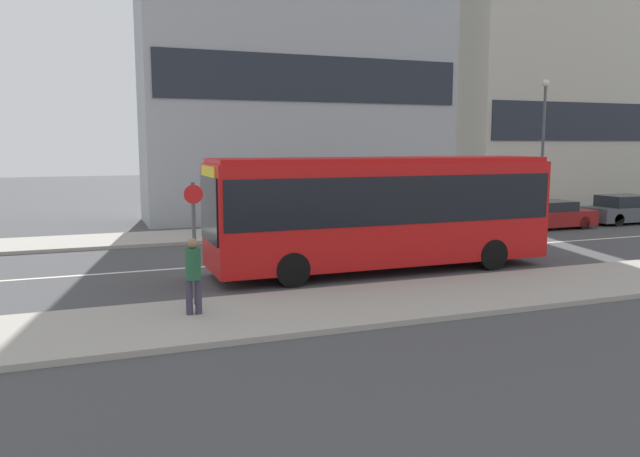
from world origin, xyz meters
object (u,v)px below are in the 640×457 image
parked_car_0 (549,215)px  street_lamp (543,135)px  parked_car_1 (625,210)px  city_bus (381,206)px  pedestrian_near_stop (193,271)px  bus_stop_sign (194,234)px

parked_car_0 → street_lamp: street_lamp is taller
parked_car_1 → city_bus: bearing=-159.6°
city_bus → parked_car_1: city_bus is taller
pedestrian_near_stop → bus_stop_sign: bus_stop_sign is taller
parked_car_1 → street_lamp: size_ratio=0.61×
city_bus → parked_car_0: (11.50, 5.85, -1.38)m
street_lamp → city_bus: bearing=-147.9°
city_bus → street_lamp: 15.35m
pedestrian_near_stop → street_lamp: 22.55m
city_bus → parked_car_1: bearing=17.3°
parked_car_0 → parked_car_1: bearing=2.5°
parked_car_0 → street_lamp: bearing=58.7°
city_bus → parked_car_1: (16.30, 6.06, -1.34)m
parked_car_0 → pedestrian_near_stop: 20.06m
city_bus → street_lamp: street_lamp is taller
parked_car_1 → pedestrian_near_stop: pedestrian_near_stop is taller
parked_car_0 → bus_stop_sign: bearing=-154.4°
bus_stop_sign → street_lamp: street_lamp is taller
pedestrian_near_stop → street_lamp: (19.13, 11.50, 3.21)m
pedestrian_near_stop → parked_car_1: bearing=27.0°
street_lamp → pedestrian_near_stop: bearing=-149.0°
city_bus → bus_stop_sign: city_bus is taller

